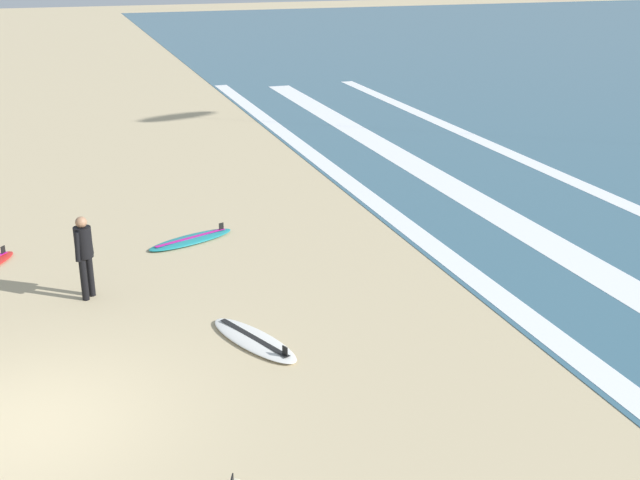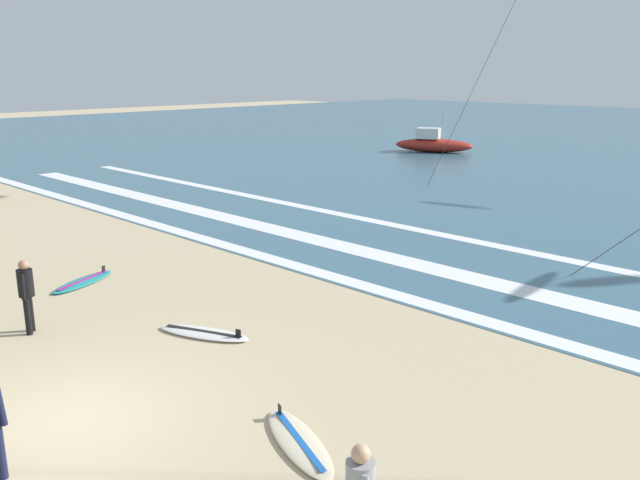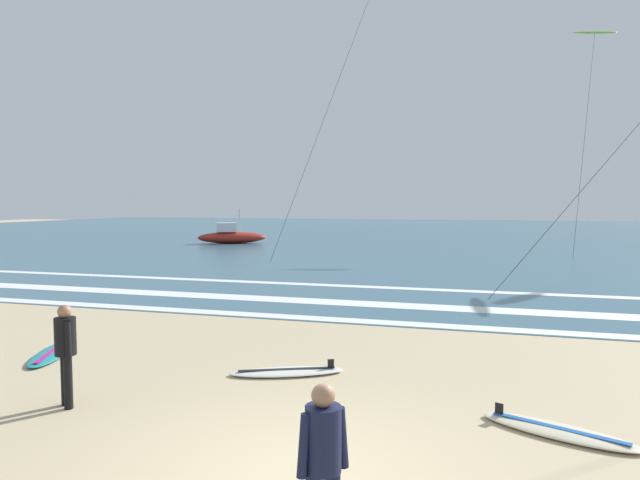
# 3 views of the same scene
# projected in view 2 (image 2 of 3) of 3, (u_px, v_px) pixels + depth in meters

# --- Properties ---
(ground_plane) EXTENTS (160.00, 160.00, 0.00)m
(ground_plane) POSITION_uv_depth(u_px,v_px,m) (67.00, 423.00, 10.41)
(ground_plane) COLOR tan
(wave_foam_shoreline) EXTENTS (50.66, 0.57, 0.01)m
(wave_foam_shoreline) POSITION_uv_depth(u_px,v_px,m) (355.00, 283.00, 17.16)
(wave_foam_shoreline) COLOR white
(wave_foam_shoreline) RESTS_ON ocean_surface
(wave_foam_mid_break) EXTENTS (49.62, 0.98, 0.01)m
(wave_foam_mid_break) POSITION_uv_depth(u_px,v_px,m) (430.00, 268.00, 18.51)
(wave_foam_mid_break) COLOR white
(wave_foam_mid_break) RESTS_ON ocean_surface
(wave_foam_outer_break) EXTENTS (55.52, 0.56, 0.01)m
(wave_foam_outer_break) POSITION_uv_depth(u_px,v_px,m) (577.00, 262.00, 19.05)
(wave_foam_outer_break) COLOR white
(wave_foam_outer_break) RESTS_ON ocean_surface
(surfer_left_far) EXTENTS (0.46, 0.38, 1.60)m
(surfer_left_far) POSITION_uv_depth(u_px,v_px,m) (26.00, 290.00, 13.74)
(surfer_left_far) COLOR black
(surfer_left_far) RESTS_ON ground
(surfboard_right_spare) EXTENTS (2.17, 1.34, 0.25)m
(surfboard_right_spare) POSITION_uv_depth(u_px,v_px,m) (299.00, 442.00, 9.79)
(surfboard_right_spare) COLOR beige
(surfboard_right_spare) RESTS_ON ground
(surfboard_near_water) EXTENTS (2.17, 1.38, 0.25)m
(surfboard_near_water) POSITION_uv_depth(u_px,v_px,m) (204.00, 333.00, 13.84)
(surfboard_near_water) COLOR silver
(surfboard_near_water) RESTS_ON ground
(surfboard_foreground_flat) EXTENTS (1.36, 2.17, 0.25)m
(surfboard_foreground_flat) POSITION_uv_depth(u_px,v_px,m) (83.00, 282.00, 17.19)
(surfboard_foreground_flat) COLOR teal
(surfboard_foreground_flat) RESTS_ON ground
(offshore_boat) EXTENTS (5.43, 3.73, 2.70)m
(offshore_boat) POSITION_uv_depth(u_px,v_px,m) (433.00, 144.00, 44.49)
(offshore_boat) COLOR maroon
(offshore_boat) RESTS_ON ground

